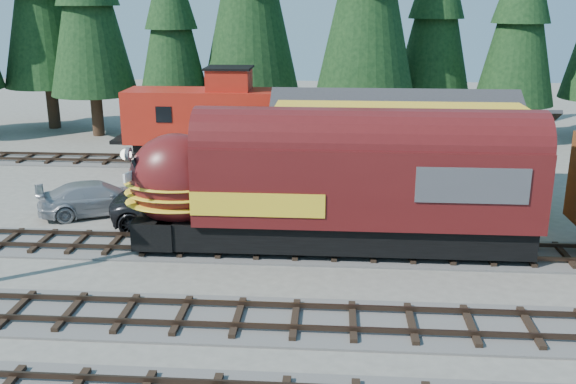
# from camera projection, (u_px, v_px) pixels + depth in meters

# --- Properties ---
(ground) EXTENTS (120.00, 120.00, 0.00)m
(ground) POSITION_uv_depth(u_px,v_px,m) (422.00, 299.00, 21.65)
(ground) COLOR #6B665B
(ground) RESTS_ON ground
(track_spur) EXTENTS (32.00, 3.20, 0.33)m
(track_spur) POSITION_uv_depth(u_px,v_px,m) (221.00, 162.00, 39.52)
(track_spur) COLOR #4C4947
(track_spur) RESTS_ON ground
(depot) EXTENTS (12.80, 7.00, 5.30)m
(depot) POSITION_uv_depth(u_px,v_px,m) (398.00, 145.00, 30.83)
(depot) COLOR gold
(depot) RESTS_ON ground
(locomotive) EXTENTS (16.17, 3.21, 4.40)m
(locomotive) POSITION_uv_depth(u_px,v_px,m) (322.00, 190.00, 24.98)
(locomotive) COLOR black
(locomotive) RESTS_ON ground
(caboose) EXTENTS (10.45, 3.03, 5.44)m
(caboose) POSITION_uv_depth(u_px,v_px,m) (214.00, 120.00, 38.79)
(caboose) COLOR black
(caboose) RESTS_ON ground
(pickup_truck_a) EXTENTS (7.04, 3.60, 1.90)m
(pickup_truck_a) POSITION_uv_depth(u_px,v_px,m) (192.00, 205.00, 28.43)
(pickup_truck_a) COLOR black
(pickup_truck_a) RESTS_ON ground
(pickup_truck_b) EXTENTS (5.75, 4.28, 1.55)m
(pickup_truck_b) POSITION_uv_depth(u_px,v_px,m) (97.00, 198.00, 30.05)
(pickup_truck_b) COLOR #9A9CA1
(pickup_truck_b) RESTS_ON ground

